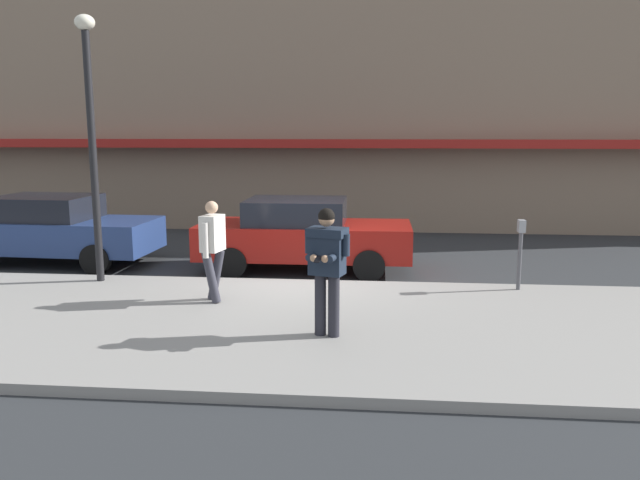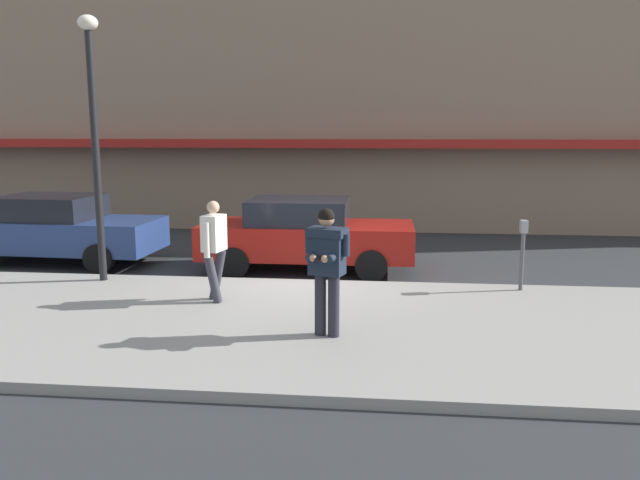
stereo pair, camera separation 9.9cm
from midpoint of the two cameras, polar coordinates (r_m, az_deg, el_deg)
The scene contains 10 objects.
ground_plane at distance 12.30m, azimuth -2.09°, elevation -4.03°, with size 80.00×80.00×0.00m, color #2B2D30.
sidewalk at distance 9.45m, azimuth 1.73°, elevation -7.93°, with size 32.00×5.30×0.14m, color gray.
curb_paint_line at distance 12.26m, azimuth 2.59°, elevation -4.06°, with size 28.00×0.12×0.01m, color silver.
storefront_facade at distance 20.45m, azimuth 3.91°, elevation 16.42°, with size 28.00×4.70×10.56m.
parked_sedan_near at distance 15.23m, azimuth -23.40°, elevation 0.92°, with size 4.58×2.08×1.54m.
parked_sedan_mid at distance 13.32m, azimuth -1.80°, elevation 0.55°, with size 4.50×1.94×1.54m.
man_texting_on_phone at distance 8.56m, azimuth 0.30°, elevation -1.66°, with size 0.63×0.64×1.81m.
pedestrian_in_light_coat at distance 10.51m, azimuth -10.05°, elevation -0.42°, with size 0.39×0.59×1.70m.
street_lamp_post at distance 12.38m, azimuth -20.44°, elevation 10.13°, with size 0.36×0.36×4.88m.
parking_meter at distance 11.68m, azimuth 17.63°, elevation -0.38°, with size 0.12×0.18×1.27m.
Camera 1 is at (1.51, -11.83, 2.99)m, focal length 35.00 mm.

